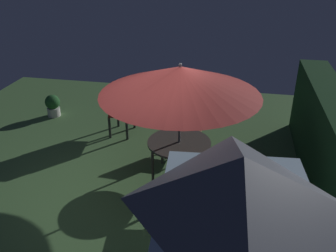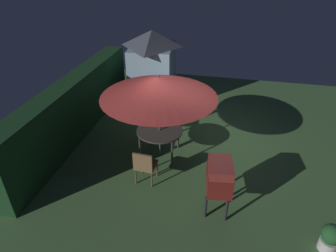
{
  "view_description": "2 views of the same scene",
  "coord_description": "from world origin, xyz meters",
  "px_view_note": "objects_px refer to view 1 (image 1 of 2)",
  "views": [
    {
      "loc": [
        5.32,
        1.74,
        4.07
      ],
      "look_at": [
        -0.43,
        0.62,
        1.15
      ],
      "focal_mm": 38.66,
      "sensor_mm": 36.0,
      "label": 1
    },
    {
      "loc": [
        -6.81,
        -0.81,
        4.8
      ],
      "look_at": [
        -0.34,
        0.63,
        0.81
      ],
      "focal_mm": 31.37,
      "sensor_mm": 36.0,
      "label": 2
    }
  ],
  "objects_px": {
    "bbq_grill": "(121,100)",
    "patio_table": "(179,145)",
    "chair_far_side": "(177,192)",
    "potted_plant_by_shed": "(53,105)",
    "patio_umbrella": "(180,81)",
    "chair_near_shed": "(191,128)"
  },
  "relations": [
    {
      "from": "bbq_grill",
      "to": "patio_table",
      "type": "bearing_deg",
      "value": 45.89
    },
    {
      "from": "patio_table",
      "to": "chair_far_side",
      "type": "bearing_deg",
      "value": 8.2
    },
    {
      "from": "patio_table",
      "to": "chair_far_side",
      "type": "distance_m",
      "value": 1.22
    },
    {
      "from": "bbq_grill",
      "to": "potted_plant_by_shed",
      "type": "relative_size",
      "value": 2.03
    },
    {
      "from": "bbq_grill",
      "to": "patio_umbrella",
      "type": "bearing_deg",
      "value": 45.89
    },
    {
      "from": "patio_table",
      "to": "bbq_grill",
      "type": "bearing_deg",
      "value": -134.11
    },
    {
      "from": "patio_table",
      "to": "patio_umbrella",
      "type": "height_order",
      "value": "patio_umbrella"
    },
    {
      "from": "chair_near_shed",
      "to": "potted_plant_by_shed",
      "type": "bearing_deg",
      "value": -105.24
    },
    {
      "from": "patio_umbrella",
      "to": "bbq_grill",
      "type": "distance_m",
      "value": 2.56
    },
    {
      "from": "chair_near_shed",
      "to": "bbq_grill",
      "type": "bearing_deg",
      "value": -104.69
    },
    {
      "from": "patio_table",
      "to": "patio_umbrella",
      "type": "distance_m",
      "value": 1.27
    },
    {
      "from": "bbq_grill",
      "to": "chair_far_side",
      "type": "xyz_separation_m",
      "value": [
        2.79,
        1.82,
        -0.33
      ]
    },
    {
      "from": "bbq_grill",
      "to": "potted_plant_by_shed",
      "type": "bearing_deg",
      "value": -105.69
    },
    {
      "from": "patio_table",
      "to": "chair_near_shed",
      "type": "relative_size",
      "value": 1.33
    },
    {
      "from": "bbq_grill",
      "to": "chair_far_side",
      "type": "distance_m",
      "value": 3.35
    },
    {
      "from": "chair_near_shed",
      "to": "potted_plant_by_shed",
      "type": "distance_m",
      "value": 3.96
    },
    {
      "from": "patio_umbrella",
      "to": "chair_far_side",
      "type": "height_order",
      "value": "patio_umbrella"
    },
    {
      "from": "patio_table",
      "to": "chair_near_shed",
      "type": "distance_m",
      "value": 1.17
    },
    {
      "from": "chair_near_shed",
      "to": "chair_far_side",
      "type": "xyz_separation_m",
      "value": [
        2.34,
        0.1,
        0.0
      ]
    },
    {
      "from": "patio_umbrella",
      "to": "chair_near_shed",
      "type": "relative_size",
      "value": 3.18
    },
    {
      "from": "chair_near_shed",
      "to": "potted_plant_by_shed",
      "type": "xyz_separation_m",
      "value": [
        -1.04,
        -3.82,
        -0.21
      ]
    },
    {
      "from": "patio_umbrella",
      "to": "potted_plant_by_shed",
      "type": "bearing_deg",
      "value": -120.28
    }
  ]
}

